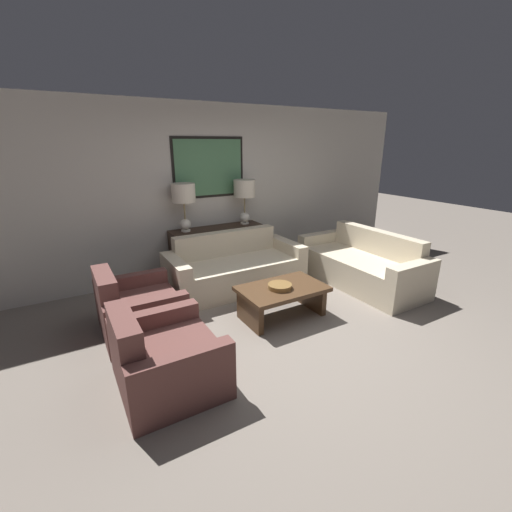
{
  "coord_description": "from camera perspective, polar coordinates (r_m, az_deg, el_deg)",
  "views": [
    {
      "loc": [
        -2.13,
        -2.62,
        2.07
      ],
      "look_at": [
        0.02,
        1.07,
        0.65
      ],
      "focal_mm": 24.0,
      "sensor_mm": 36.0,
      "label": 1
    }
  ],
  "objects": [
    {
      "name": "decorative_bowl",
      "position": [
        4.14,
        3.99,
        -5.05
      ],
      "size": [
        0.29,
        0.29,
        0.06
      ],
      "color": "olive",
      "rests_on": "coffee_table"
    },
    {
      "name": "console_table",
      "position": [
        5.58,
        -6.43,
        0.83
      ],
      "size": [
        1.49,
        0.37,
        0.79
      ],
      "color": "#332319",
      "rests_on": "ground_plane"
    },
    {
      "name": "back_wall",
      "position": [
        5.62,
        -7.9,
        10.67
      ],
      "size": [
        7.85,
        0.12,
        2.65
      ],
      "color": "beige",
      "rests_on": "ground_plane"
    },
    {
      "name": "couch_by_back_wall",
      "position": [
        5.09,
        -3.53,
        -2.23
      ],
      "size": [
        1.99,
        0.86,
        0.8
      ],
      "color": "beige",
      "rests_on": "ground_plane"
    },
    {
      "name": "ground_plane",
      "position": [
        3.96,
        7.7,
        -13.3
      ],
      "size": [
        20.0,
        20.0,
        0.0
      ],
      "primitive_type": "plane",
      "color": "slate"
    },
    {
      "name": "coffee_table",
      "position": [
        4.24,
        4.37,
        -6.52
      ],
      "size": [
        1.05,
        0.66,
        0.4
      ],
      "color": "#4C331E",
      "rests_on": "ground_plane"
    },
    {
      "name": "table_lamp_left",
      "position": [
        5.2,
        -11.97,
        9.61
      ],
      "size": [
        0.35,
        0.35,
        0.72
      ],
      "color": "silver",
      "rests_on": "console_table"
    },
    {
      "name": "table_lamp_right",
      "position": [
        5.6,
        -1.95,
        10.59
      ],
      "size": [
        0.35,
        0.35,
        0.72
      ],
      "color": "silver",
      "rests_on": "console_table"
    },
    {
      "name": "armchair_near_back_wall",
      "position": [
        4.15,
        -19.16,
        -8.51
      ],
      "size": [
        0.85,
        0.95,
        0.77
      ],
      "color": "brown",
      "rests_on": "ground_plane"
    },
    {
      "name": "armchair_near_camera",
      "position": [
        3.23,
        -15.02,
        -16.29
      ],
      "size": [
        0.85,
        0.95,
        0.77
      ],
      "color": "brown",
      "rests_on": "ground_plane"
    },
    {
      "name": "couch_by_side",
      "position": [
        5.47,
        17.12,
        -1.54
      ],
      "size": [
        0.86,
        1.99,
        0.8
      ],
      "color": "beige",
      "rests_on": "ground_plane"
    }
  ]
}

